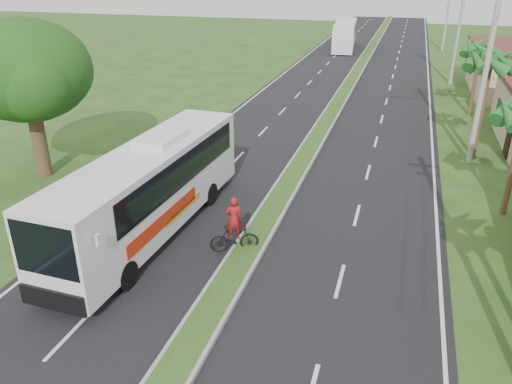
# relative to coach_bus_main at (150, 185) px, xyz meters

# --- Properties ---
(ground) EXTENTS (180.00, 180.00, 0.00)m
(ground) POSITION_rel_coach_bus_main_xyz_m (4.00, -6.31, -2.02)
(ground) COLOR #23481A
(ground) RESTS_ON ground
(road_asphalt) EXTENTS (14.00, 160.00, 0.02)m
(road_asphalt) POSITION_rel_coach_bus_main_xyz_m (4.00, 13.69, -2.01)
(road_asphalt) COLOR black
(road_asphalt) RESTS_ON ground
(median_strip) EXTENTS (1.20, 160.00, 0.18)m
(median_strip) POSITION_rel_coach_bus_main_xyz_m (4.00, 13.69, -1.92)
(median_strip) COLOR gray
(median_strip) RESTS_ON ground
(lane_edge_left) EXTENTS (0.12, 160.00, 0.01)m
(lane_edge_left) POSITION_rel_coach_bus_main_xyz_m (-2.70, 13.69, -2.02)
(lane_edge_left) COLOR silver
(lane_edge_left) RESTS_ON ground
(lane_edge_right) EXTENTS (0.12, 160.00, 0.01)m
(lane_edge_right) POSITION_rel_coach_bus_main_xyz_m (10.70, 13.69, -2.02)
(lane_edge_right) COLOR silver
(lane_edge_right) RESTS_ON ground
(palm_verge_c) EXTENTS (2.40, 2.40, 5.85)m
(palm_verge_c) POSITION_rel_coach_bus_main_xyz_m (12.80, 12.69, 3.10)
(palm_verge_c) COLOR #473321
(palm_verge_c) RESTS_ON ground
(palm_verge_d) EXTENTS (2.40, 2.40, 5.25)m
(palm_verge_d) POSITION_rel_coach_bus_main_xyz_m (13.30, 21.69, 2.53)
(palm_verge_d) COLOR #473321
(palm_verge_d) RESTS_ON ground
(shade_tree) EXTENTS (6.30, 6.00, 7.54)m
(shade_tree) POSITION_rel_coach_bus_main_xyz_m (-8.11, 3.71, 3.01)
(shade_tree) COLOR #473321
(shade_tree) RESTS_ON ground
(utility_pole_b) EXTENTS (3.20, 0.28, 12.00)m
(utility_pole_b) POSITION_rel_coach_bus_main_xyz_m (12.48, 11.69, 4.23)
(utility_pole_b) COLOR gray
(utility_pole_b) RESTS_ON ground
(utility_pole_c) EXTENTS (1.60, 0.28, 11.00)m
(utility_pole_c) POSITION_rel_coach_bus_main_xyz_m (12.50, 31.69, 3.65)
(utility_pole_c) COLOR gray
(utility_pole_c) RESTS_ON ground
(utility_pole_d) EXTENTS (1.60, 0.28, 10.50)m
(utility_pole_d) POSITION_rel_coach_bus_main_xyz_m (12.50, 51.69, 3.40)
(utility_pole_d) COLOR gray
(utility_pole_d) RESTS_ON ground
(coach_bus_main) EXTENTS (2.82, 11.47, 3.68)m
(coach_bus_main) POSITION_rel_coach_bus_main_xyz_m (0.00, 0.00, 0.00)
(coach_bus_main) COLOR silver
(coach_bus_main) RESTS_ON ground
(coach_bus_far) EXTENTS (3.34, 11.27, 3.23)m
(coach_bus_far) POSITION_rel_coach_bus_main_xyz_m (0.76, 49.39, -0.19)
(coach_bus_far) COLOR white
(coach_bus_far) RESTS_ON ground
(motorcyclist) EXTENTS (1.84, 1.21, 2.18)m
(motorcyclist) POSITION_rel_coach_bus_main_xyz_m (3.51, -0.52, -1.25)
(motorcyclist) COLOR black
(motorcyclist) RESTS_ON ground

